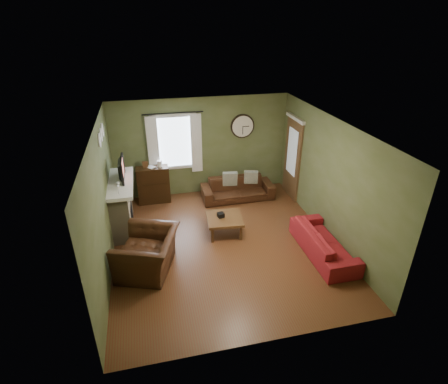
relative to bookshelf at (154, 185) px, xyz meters
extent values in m
cube|color=#58311B|center=(1.33, -2.29, -0.48)|extent=(4.60, 5.20, 0.00)
cube|color=white|center=(1.33, -2.29, 2.12)|extent=(4.60, 5.20, 0.00)
cube|color=#556138|center=(-0.97, -2.29, 0.82)|extent=(0.00, 5.20, 2.60)
cube|color=#556138|center=(3.63, -2.29, 0.82)|extent=(0.00, 5.20, 2.60)
cube|color=#556138|center=(1.33, 0.31, 0.82)|extent=(4.60, 0.00, 2.60)
cube|color=#556138|center=(1.33, -4.89, 0.82)|extent=(4.60, 0.00, 2.60)
cube|color=tan|center=(-0.77, -1.14, 0.07)|extent=(0.40, 1.40, 1.10)
cube|color=black|center=(-0.58, -1.14, -0.18)|extent=(0.04, 0.60, 0.55)
cube|color=white|center=(-0.74, -1.14, 0.66)|extent=(0.58, 1.60, 0.08)
imported|color=black|center=(-0.72, -0.99, 0.87)|extent=(0.08, 0.60, 0.35)
cube|color=#994C3F|center=(-0.64, -0.99, 0.93)|extent=(0.02, 0.62, 0.36)
cylinder|color=white|center=(-0.95, -1.49, 1.77)|extent=(0.28, 0.28, 0.03)
cylinder|color=white|center=(-0.95, -1.14, 1.77)|extent=(0.28, 0.28, 0.03)
cylinder|color=white|center=(-0.95, -0.79, 1.77)|extent=(0.28, 0.28, 0.03)
cylinder|color=black|center=(0.63, 0.19, 1.79)|extent=(0.03, 0.03, 1.50)
cube|color=white|center=(0.08, 0.19, 0.97)|extent=(0.28, 0.04, 1.55)
cube|color=white|center=(1.18, 0.19, 0.97)|extent=(0.28, 0.04, 1.55)
cube|color=brown|center=(3.60, -0.44, 0.57)|extent=(0.05, 0.90, 2.10)
imported|color=#52341C|center=(-0.09, -0.05, 0.48)|extent=(0.28, 0.28, 0.02)
imported|color=#361D10|center=(2.17, -0.31, -0.21)|extent=(1.89, 0.74, 0.55)
cube|color=gray|center=(2.55, -0.25, 0.07)|extent=(0.38, 0.20, 0.36)
cube|color=gray|center=(1.98, -0.23, 0.07)|extent=(0.40, 0.17, 0.38)
imported|color=maroon|center=(3.25, -3.07, -0.21)|extent=(0.72, 1.85, 0.54)
imported|color=#361D10|center=(-0.26, -2.77, -0.10)|extent=(1.38, 1.47, 0.77)
cube|color=black|center=(1.37, -1.85, -0.08)|extent=(0.16, 0.16, 0.10)
camera|label=1|loc=(-0.06, -8.33, 3.94)|focal=28.00mm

